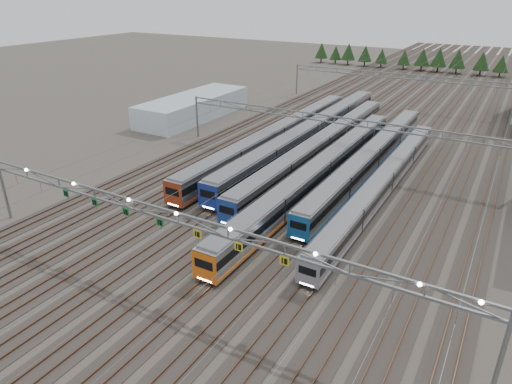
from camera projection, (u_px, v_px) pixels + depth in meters
The scene contains 13 objects.
ground at pixel (183, 283), 45.77m from camera, with size 400.00×400.00×0.00m, color #47423A.
track_bed at pixel (413, 89), 123.98m from camera, with size 54.00×260.00×5.42m.
train_a at pixel (277, 137), 82.64m from camera, with size 3.05×58.69×3.98m.
train_b at pixel (310, 134), 84.21m from camera, with size 3.12×64.72×4.07m.
train_c at pixel (321, 146), 78.11m from camera, with size 2.92×59.03×3.81m.
train_d at pixel (321, 171), 67.43m from camera, with size 2.91×58.85×3.79m.
train_e at pixel (371, 158), 73.11m from camera, with size 2.78×54.61×3.62m.
train_f at pixel (384, 182), 64.52m from camera, with size 2.52×52.81×3.28m.
gantry_near at pixel (177, 221), 42.78m from camera, with size 56.36×0.61×8.08m.
gantry_mid at pixel (334, 125), 74.66m from camera, with size 56.36×0.36×8.00m.
gantry_far at pixel (402, 80), 110.13m from camera, with size 56.36×0.36×8.00m.
west_shed at pixel (194, 107), 102.51m from camera, with size 10.00×30.00×4.79m, color #ADC3CE.
treeline at pixel (439, 59), 155.85m from camera, with size 93.80×5.60×7.02m.
Camera 1 is at (25.34, -29.17, 27.17)m, focal length 32.00 mm.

